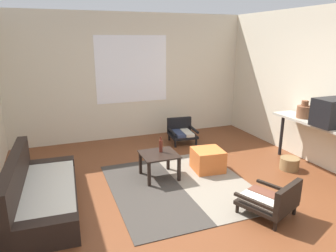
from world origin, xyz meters
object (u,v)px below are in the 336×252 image
(armchair_striped_foreground, at_px, (272,200))
(console_shelf, at_px, (318,128))
(couch, at_px, (39,193))
(wicker_basket, at_px, (289,164))
(clay_vase, at_px, (304,111))
(crt_television, at_px, (332,113))
(ottoman_orange, at_px, (208,160))
(coffee_table, at_px, (159,158))
(armchair_by_window, at_px, (182,131))
(glass_bottle, at_px, (161,146))

(armchair_striped_foreground, xyz_separation_m, console_shelf, (1.57, 0.89, 0.53))
(armchair_striped_foreground, bearing_deg, couch, 155.25)
(console_shelf, bearing_deg, wicker_basket, 151.30)
(armchair_striped_foreground, relative_size, clay_vase, 2.61)
(console_shelf, bearing_deg, clay_vase, 90.00)
(couch, xyz_separation_m, crt_television, (4.29, -0.59, 0.85))
(armchair_striped_foreground, height_order, ottoman_orange, armchair_striped_foreground)
(crt_television, bearing_deg, clay_vase, 89.67)
(coffee_table, distance_m, console_shelf, 2.64)
(coffee_table, xyz_separation_m, wicker_basket, (2.19, -0.50, -0.23))
(coffee_table, xyz_separation_m, armchair_by_window, (1.04, 1.50, -0.09))
(armchair_striped_foreground, bearing_deg, clay_vase, 37.63)
(armchair_by_window, height_order, wicker_basket, armchair_by_window)
(console_shelf, bearing_deg, coffee_table, 164.99)
(console_shelf, xyz_separation_m, glass_bottle, (-2.46, 0.74, -0.24))
(console_shelf, bearing_deg, armchair_striped_foreground, -150.58)
(armchair_striped_foreground, distance_m, glass_bottle, 1.88)
(crt_television, xyz_separation_m, wicker_basket, (-0.33, 0.40, -0.96))
(clay_vase, xyz_separation_m, glass_bottle, (-2.46, 0.42, -0.45))
(ottoman_orange, xyz_separation_m, wicker_basket, (1.33, -0.46, -0.08))
(coffee_table, relative_size, clay_vase, 1.89)
(armchair_striped_foreground, distance_m, clay_vase, 2.12)
(armchair_by_window, bearing_deg, coffee_table, -124.71)
(armchair_striped_foreground, relative_size, wicker_basket, 2.47)
(armchair_striped_foreground, xyz_separation_m, wicker_basket, (1.24, 1.07, -0.12))
(armchair_by_window, relative_size, glass_bottle, 2.40)
(armchair_striped_foreground, distance_m, wicker_basket, 1.64)
(armchair_by_window, height_order, console_shelf, console_shelf)
(clay_vase, height_order, glass_bottle, clay_vase)
(clay_vase, bearing_deg, glass_bottle, 170.42)
(couch, xyz_separation_m, wicker_basket, (3.96, -0.19, -0.11))
(armchair_striped_foreground, xyz_separation_m, glass_bottle, (-0.89, 1.63, 0.29))
(armchair_striped_foreground, bearing_deg, armchair_by_window, 88.21)
(wicker_basket, bearing_deg, armchair_by_window, 119.83)
(armchair_by_window, relative_size, clay_vase, 2.02)
(ottoman_orange, distance_m, clay_vase, 1.86)
(couch, relative_size, coffee_table, 3.53)
(glass_bottle, bearing_deg, armchair_striped_foreground, -61.25)
(wicker_basket, bearing_deg, console_shelf, -28.70)
(armchair_by_window, bearing_deg, wicker_basket, -60.17)
(coffee_table, height_order, glass_bottle, glass_bottle)
(clay_vase, xyz_separation_m, wicker_basket, (-0.33, -0.15, -0.86))
(armchair_by_window, xyz_separation_m, wicker_basket, (1.15, -2.00, -0.13))
(ottoman_orange, bearing_deg, armchair_by_window, 83.22)
(couch, distance_m, crt_television, 4.41)
(coffee_table, relative_size, console_shelf, 0.33)
(couch, bearing_deg, crt_television, -7.87)
(couch, relative_size, glass_bottle, 7.95)
(glass_bottle, bearing_deg, couch, -168.48)
(crt_television, bearing_deg, glass_bottle, 158.57)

